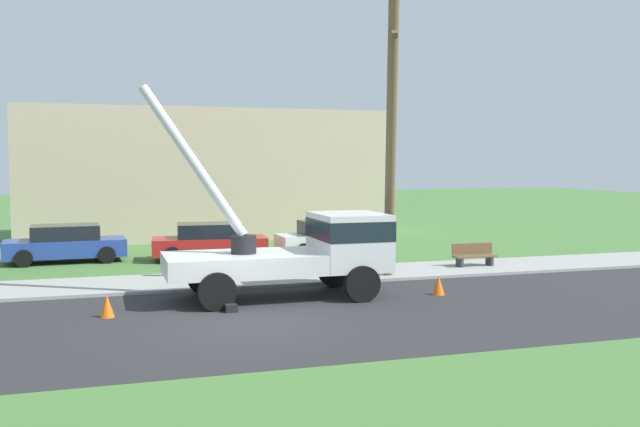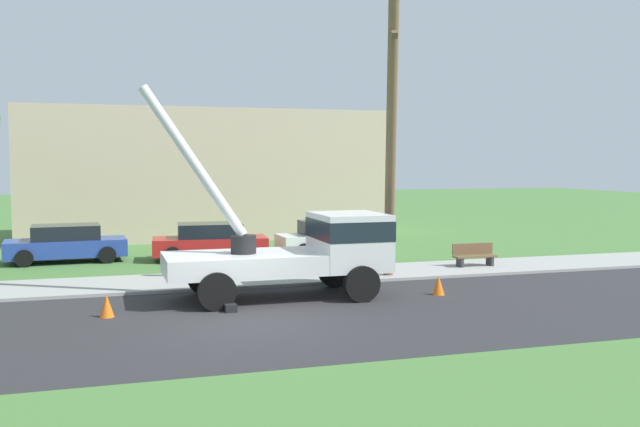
% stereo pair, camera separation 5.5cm
% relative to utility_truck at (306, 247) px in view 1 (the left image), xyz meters
% --- Properties ---
extents(ground_plane, '(120.00, 120.00, 0.00)m').
position_rel_utility_truck_xyz_m(ground_plane, '(-2.24, 9.43, -1.41)').
color(ground_plane, '#477538').
extents(road_asphalt, '(80.00, 8.31, 0.01)m').
position_rel_utility_truck_xyz_m(road_asphalt, '(-2.24, -2.57, -1.40)').
color(road_asphalt, '#2B2B2D').
rests_on(road_asphalt, ground).
extents(sidewalk_strip, '(80.00, 3.15, 0.10)m').
position_rel_utility_truck_xyz_m(sidewalk_strip, '(-2.24, 3.16, -1.36)').
color(sidewalk_strip, '#9E9E99').
rests_on(sidewalk_strip, ground).
extents(utility_truck, '(6.76, 3.20, 5.98)m').
position_rel_utility_truck_xyz_m(utility_truck, '(0.00, 0.00, 0.00)').
color(utility_truck, silver).
rests_on(utility_truck, ground).
extents(leaning_utility_pole, '(1.34, 3.13, 8.73)m').
position_rel_utility_truck_xyz_m(leaning_utility_pole, '(3.07, 1.11, 3.07)').
color(leaning_utility_pole, brown).
rests_on(leaning_utility_pole, ground).
extents(traffic_cone_ahead, '(0.36, 0.36, 0.56)m').
position_rel_utility_truck_xyz_m(traffic_cone_ahead, '(3.72, -0.92, -1.13)').
color(traffic_cone_ahead, orange).
rests_on(traffic_cone_ahead, ground).
extents(traffic_cone_behind, '(0.36, 0.36, 0.56)m').
position_rel_utility_truck_xyz_m(traffic_cone_behind, '(-5.43, -1.17, -1.13)').
color(traffic_cone_behind, orange).
rests_on(traffic_cone_behind, ground).
extents(parked_sedan_blue, '(4.49, 2.17, 1.42)m').
position_rel_utility_truck_xyz_m(parked_sedan_blue, '(-6.85, 9.31, -0.70)').
color(parked_sedan_blue, '#263F99').
rests_on(parked_sedan_blue, ground).
extents(parked_sedan_red, '(4.53, 2.26, 1.42)m').
position_rel_utility_truck_xyz_m(parked_sedan_red, '(-1.50, 8.40, -0.70)').
color(parked_sedan_red, '#B21E1E').
rests_on(parked_sedan_red, ground).
extents(parked_sedan_white, '(4.43, 2.08, 1.42)m').
position_rel_utility_truck_xyz_m(parked_sedan_white, '(3.47, 8.22, -0.70)').
color(parked_sedan_white, silver).
rests_on(parked_sedan_white, ground).
extents(park_bench, '(1.60, 0.45, 0.90)m').
position_rel_utility_truck_xyz_m(park_bench, '(7.21, 3.23, -0.95)').
color(park_bench, brown).
rests_on(park_bench, ground).
extents(lowrise_building_backdrop, '(18.00, 6.00, 6.40)m').
position_rel_utility_truck_xyz_m(lowrise_building_backdrop, '(-0.32, 17.27, 1.79)').
color(lowrise_building_backdrop, '#C6B293').
rests_on(lowrise_building_backdrop, ground).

